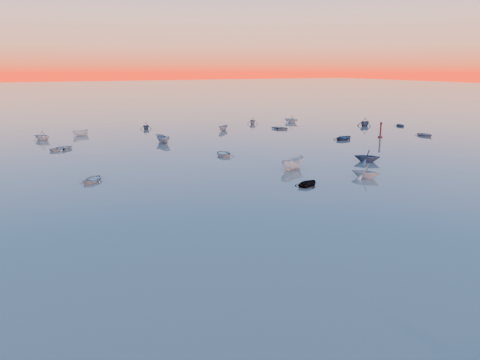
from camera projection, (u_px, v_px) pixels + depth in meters
ground at (117, 120)px, 113.01m from camera, size 600.00×600.00×0.00m
moored_fleet at (181, 152)px, 72.02m from camera, size 124.00×58.00×1.20m
boat_near_center at (293, 169)px, 60.17m from camera, size 3.34×4.65×1.48m
boat_near_right at (365, 178)px, 55.43m from camera, size 3.80×3.19×1.23m
channel_marker at (381, 131)px, 86.17m from camera, size 0.87×0.87×3.09m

